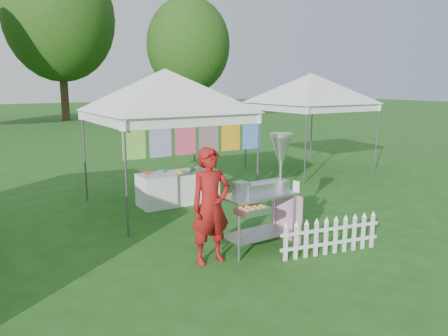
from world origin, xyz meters
TOP-DOWN VIEW (x-y plane):
  - ground at (0.00, 0.00)m, footprint 120.00×120.00m
  - canopy_main at (0.00, 3.49)m, footprint 4.24×4.24m
  - canopy_right at (5.50, 5.00)m, footprint 4.24×4.24m
  - tree_mid at (3.00, 28.00)m, footprint 7.60×7.60m
  - tree_right at (10.00, 22.00)m, footprint 5.60×5.60m
  - donut_cart at (0.40, 0.38)m, footprint 1.35×0.96m
  - vendor at (-0.73, 0.32)m, footprint 0.66×0.45m
  - picket_fence at (1.06, -0.42)m, footprint 1.77×0.37m
  - display_table at (0.30, 3.60)m, footprint 1.80×0.70m

SIDE VIEW (x-z plane):
  - ground at x=0.00m, z-range 0.00..0.00m
  - picket_fence at x=1.06m, z-range 0.01..0.57m
  - display_table at x=0.30m, z-range 0.00..0.72m
  - vendor at x=-0.73m, z-range 0.00..1.77m
  - donut_cart at x=0.40m, z-range 0.17..2.05m
  - canopy_main at x=0.00m, z-range 1.26..4.71m
  - canopy_right at x=5.50m, z-range 1.27..4.72m
  - tree_right at x=10.00m, z-range 0.97..9.39m
  - tree_mid at x=3.00m, z-range 1.38..12.90m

